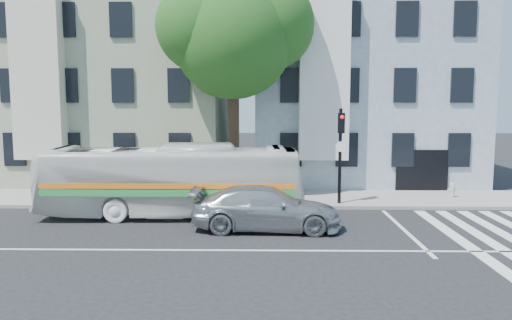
{
  "coord_description": "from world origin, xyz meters",
  "views": [
    {
      "loc": [
        1.45,
        -15.01,
        4.57
      ],
      "look_at": [
        1.15,
        3.69,
        2.4
      ],
      "focal_mm": 35.0,
      "sensor_mm": 36.0,
      "label": 1
    }
  ],
  "objects_px": {
    "fire_hydrant": "(452,190)",
    "traffic_signal": "(341,144)",
    "sedan": "(266,208)",
    "bus": "(172,181)"
  },
  "relations": [
    {
      "from": "fire_hydrant",
      "to": "traffic_signal",
      "type": "bearing_deg",
      "value": -164.27
    },
    {
      "from": "traffic_signal",
      "to": "sedan",
      "type": "bearing_deg",
      "value": -113.28
    },
    {
      "from": "bus",
      "to": "traffic_signal",
      "type": "height_order",
      "value": "traffic_signal"
    },
    {
      "from": "sedan",
      "to": "traffic_signal",
      "type": "bearing_deg",
      "value": -37.31
    },
    {
      "from": "traffic_signal",
      "to": "fire_hydrant",
      "type": "height_order",
      "value": "traffic_signal"
    },
    {
      "from": "bus",
      "to": "traffic_signal",
      "type": "relative_size",
      "value": 2.42
    },
    {
      "from": "fire_hydrant",
      "to": "sedan",
      "type": "bearing_deg",
      "value": -147.79
    },
    {
      "from": "traffic_signal",
      "to": "bus",
      "type": "bearing_deg",
      "value": -148.78
    },
    {
      "from": "bus",
      "to": "traffic_signal",
      "type": "xyz_separation_m",
      "value": [
        6.99,
        1.89,
        1.33
      ]
    },
    {
      "from": "bus",
      "to": "sedan",
      "type": "bearing_deg",
      "value": -120.54
    }
  ]
}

